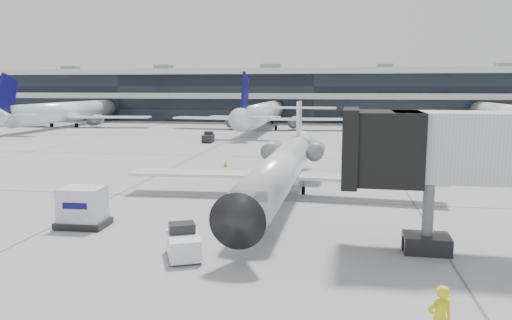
% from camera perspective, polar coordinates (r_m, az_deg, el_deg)
% --- Properties ---
extents(ground, '(220.00, 220.00, 0.00)m').
position_cam_1_polar(ground, '(33.32, 0.39, -4.56)').
color(ground, gray).
rests_on(ground, ground).
extents(terminal, '(170.00, 22.00, 10.00)m').
position_cam_1_polar(terminal, '(114.21, 6.89, 7.11)').
color(terminal, black).
rests_on(terminal, ground).
extents(bg_jet_left, '(32.00, 40.00, 9.60)m').
position_cam_1_polar(bg_jet_left, '(100.72, -20.50, 3.62)').
color(bg_jet_left, white).
rests_on(bg_jet_left, ground).
extents(bg_jet_center, '(32.00, 40.00, 9.60)m').
position_cam_1_polar(bg_jet_center, '(88.36, 0.84, 3.56)').
color(bg_jet_center, white).
rests_on(bg_jet_center, ground).
extents(bg_jet_right, '(32.00, 40.00, 9.60)m').
position_cam_1_polar(bg_jet_right, '(91.44, 26.51, 2.84)').
color(bg_jet_right, white).
rests_on(bg_jet_right, ground).
extents(regional_jet, '(21.47, 26.72, 6.18)m').
position_cam_1_polar(regional_jet, '(33.84, 3.08, -0.72)').
color(regional_jet, silver).
rests_on(regional_jet, ground).
extents(ramp_worker, '(0.86, 0.70, 2.05)m').
position_cam_1_polar(ramp_worker, '(15.48, 20.26, -16.76)').
color(ramp_worker, yellow).
rests_on(ramp_worker, ground).
extents(baggage_tug, '(2.13, 2.60, 1.44)m').
position_cam_1_polar(baggage_tug, '(22.46, -8.32, -9.39)').
color(baggage_tug, white).
rests_on(baggage_tug, ground).
extents(cargo_uld, '(2.63, 1.97, 2.10)m').
position_cam_1_polar(cargo_uld, '(28.36, -19.20, -5.15)').
color(cargo_uld, black).
rests_on(cargo_uld, ground).
extents(traffic_cone, '(0.53, 0.53, 0.62)m').
position_cam_1_polar(traffic_cone, '(46.62, -3.52, -0.47)').
color(traffic_cone, orange).
rests_on(traffic_cone, ground).
extents(far_tug, '(1.45, 2.34, 1.45)m').
position_cam_1_polar(far_tug, '(67.50, -5.48, 2.57)').
color(far_tug, black).
rests_on(far_tug, ground).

